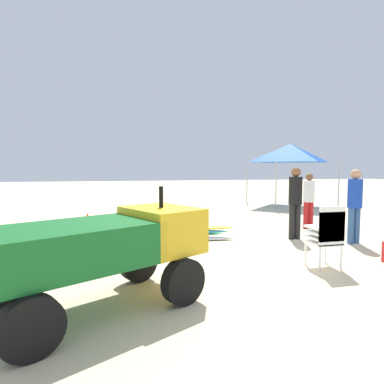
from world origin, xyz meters
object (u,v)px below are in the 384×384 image
at_px(utility_cart, 109,246).
at_px(lifeguard_near_left, 309,197).
at_px(traffic_cone_near, 88,223).
at_px(stacked_plastic_chairs, 327,232).
at_px(surfboard_pile, 189,233).
at_px(lifeguard_near_center, 355,201).
at_px(popup_canopy, 290,153).
at_px(lifeguard_far_right, 295,198).

height_order(utility_cart, lifeguard_near_left, lifeguard_near_left).
bearing_deg(traffic_cone_near, stacked_plastic_chairs, -43.78).
bearing_deg(lifeguard_near_left, surfboard_pile, -171.14).
relative_size(lifeguard_near_center, traffic_cone_near, 3.07).
xyz_separation_m(utility_cart, traffic_cone_near, (-0.68, 4.84, -0.50)).
bearing_deg(lifeguard_near_center, surfboard_pile, 160.35).
distance_m(stacked_plastic_chairs, lifeguard_near_center, 2.37).
bearing_deg(popup_canopy, surfboard_pile, -136.78).
distance_m(utility_cart, popup_canopy, 12.32).
height_order(surfboard_pile, popup_canopy, popup_canopy).
bearing_deg(surfboard_pile, lifeguard_far_right, -12.40).
bearing_deg(lifeguard_near_left, traffic_cone_near, 172.82).
relative_size(surfboard_pile, lifeguard_near_left, 1.44).
distance_m(utility_cart, lifeguard_near_center, 5.89).
distance_m(utility_cart, lifeguard_far_right, 5.27).
relative_size(utility_cart, surfboard_pile, 1.21).
xyz_separation_m(stacked_plastic_chairs, popup_canopy, (4.32, 8.56, 1.81)).
height_order(lifeguard_near_center, lifeguard_far_right, lifeguard_far_right).
bearing_deg(utility_cart, lifeguard_far_right, 33.63).
height_order(utility_cart, lifeguard_near_center, lifeguard_near_center).
distance_m(lifeguard_near_center, lifeguard_far_right, 1.31).
xyz_separation_m(surfboard_pile, traffic_cone_near, (-2.50, 1.36, 0.12)).
bearing_deg(surfboard_pile, lifeguard_near_left, 8.86).
xyz_separation_m(stacked_plastic_chairs, lifeguard_far_right, (0.74, 2.22, 0.38)).
distance_m(surfboard_pile, lifeguard_near_left, 3.82).
height_order(stacked_plastic_chairs, popup_canopy, popup_canopy).
relative_size(utility_cart, lifeguard_near_center, 1.62).
bearing_deg(traffic_cone_near, popup_canopy, 27.06).
bearing_deg(popup_canopy, lifeguard_near_left, -115.17).
distance_m(stacked_plastic_chairs, lifeguard_near_left, 3.86).
relative_size(lifeguard_far_right, traffic_cone_near, 3.16).
height_order(stacked_plastic_chairs, lifeguard_near_center, lifeguard_near_center).
xyz_separation_m(lifeguard_near_left, traffic_cone_near, (-6.20, 0.78, -0.64)).
xyz_separation_m(lifeguard_near_left, popup_canopy, (2.44, 5.20, 1.54)).
bearing_deg(utility_cart, stacked_plastic_chairs, 10.77).
height_order(lifeguard_near_left, lifeguard_near_center, lifeguard_near_center).
distance_m(surfboard_pile, lifeguard_far_right, 2.77).
bearing_deg(surfboard_pile, traffic_cone_near, 151.45).
bearing_deg(traffic_cone_near, surfboard_pile, -28.55).
distance_m(stacked_plastic_chairs, traffic_cone_near, 6.00).
relative_size(utility_cart, popup_canopy, 0.93).
xyz_separation_m(surfboard_pile, lifeguard_far_right, (2.56, -0.56, 0.87)).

